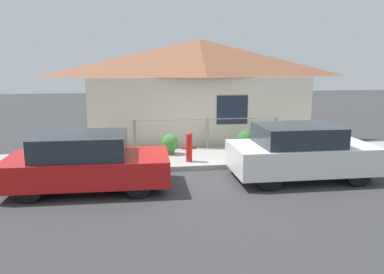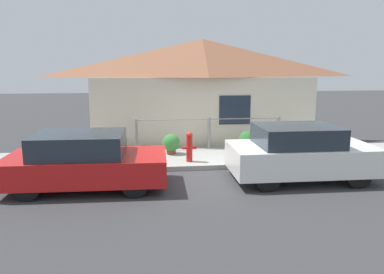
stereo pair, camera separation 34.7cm
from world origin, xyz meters
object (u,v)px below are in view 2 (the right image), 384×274
car_left (85,161)px  fire_hydrant (189,146)px  potted_plant_by_fence (119,141)px  car_right (300,153)px  potted_plant_near_hydrant (171,143)px  potted_plant_corner (248,140)px

car_left → fire_hydrant: (2.68, 1.65, -0.07)m
car_left → potted_plant_by_fence: car_left is taller
fire_hydrant → car_left: bearing=-148.4°
car_right → potted_plant_near_hydrant: size_ratio=5.71×
car_right → fire_hydrant: car_right is taller
fire_hydrant → potted_plant_by_fence: bearing=147.8°
car_right → potted_plant_by_fence: bearing=148.6°
car_left → potted_plant_by_fence: size_ratio=5.75×
potted_plant_by_fence → potted_plant_near_hydrant: bearing=-10.8°
car_right → fire_hydrant: size_ratio=4.17×
potted_plant_by_fence → fire_hydrant: bearing=-32.2°
potted_plant_by_fence → potted_plant_corner: bearing=-2.2°
car_left → car_right: bearing=1.7°
fire_hydrant → car_right: bearing=-32.0°
potted_plant_near_hydrant → car_left: bearing=-129.9°
car_right → potted_plant_near_hydrant: 4.09m
car_left → potted_plant_by_fence: bearing=80.4°
potted_plant_by_fence → car_right: bearing=-32.1°
car_right → fire_hydrant: bearing=148.6°
potted_plant_near_hydrant → fire_hydrant: bearing=-65.3°
car_right → potted_plant_by_fence: car_right is taller
car_right → potted_plant_corner: (-0.59, 2.81, -0.22)m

